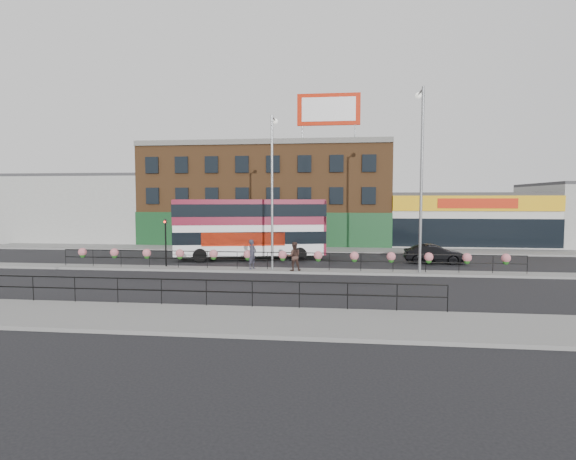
# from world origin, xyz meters

# --- Properties ---
(ground) EXTENTS (120.00, 120.00, 0.00)m
(ground) POSITION_xyz_m (0.00, 0.00, 0.00)
(ground) COLOR black
(ground) RESTS_ON ground
(south_pavement) EXTENTS (60.00, 4.00, 0.15)m
(south_pavement) POSITION_xyz_m (0.00, -12.00, 0.07)
(south_pavement) COLOR gray
(south_pavement) RESTS_ON ground
(north_pavement) EXTENTS (60.00, 4.00, 0.15)m
(north_pavement) POSITION_xyz_m (0.00, 12.00, 0.07)
(north_pavement) COLOR gray
(north_pavement) RESTS_ON ground
(median) EXTENTS (60.00, 1.60, 0.15)m
(median) POSITION_xyz_m (0.00, 0.00, 0.07)
(median) COLOR gray
(median) RESTS_ON ground
(yellow_line_inner) EXTENTS (60.00, 0.10, 0.01)m
(yellow_line_inner) POSITION_xyz_m (0.00, -9.70, 0.01)
(yellow_line_inner) COLOR gold
(yellow_line_inner) RESTS_ON ground
(yellow_line_outer) EXTENTS (60.00, 0.10, 0.01)m
(yellow_line_outer) POSITION_xyz_m (0.00, -9.88, 0.01)
(yellow_line_outer) COLOR gold
(yellow_line_outer) RESTS_ON ground
(brick_building) EXTENTS (25.00, 12.21, 10.30)m
(brick_building) POSITION_xyz_m (-4.00, 19.96, 5.13)
(brick_building) COLOR brown
(brick_building) RESTS_ON ground
(supermarket) EXTENTS (15.00, 12.25, 5.30)m
(supermarket) POSITION_xyz_m (16.00, 19.90, 2.65)
(supermarket) COLOR silver
(supermarket) RESTS_ON ground
(warehouse_west) EXTENTS (15.50, 12.00, 7.30)m
(warehouse_west) POSITION_xyz_m (-24.25, 20.00, 3.65)
(warehouse_west) COLOR #A6A7A1
(warehouse_west) RESTS_ON ground
(billboard) EXTENTS (6.00, 0.29, 4.40)m
(billboard) POSITION_xyz_m (2.50, 14.99, 13.18)
(billboard) COLOR red
(billboard) RESTS_ON brick_building
(median_railing) EXTENTS (30.04, 0.56, 1.23)m
(median_railing) POSITION_xyz_m (-0.00, 0.00, 1.05)
(median_railing) COLOR black
(median_railing) RESTS_ON median
(south_railing) EXTENTS (20.04, 0.05, 1.12)m
(south_railing) POSITION_xyz_m (-2.00, -10.10, 0.96)
(south_railing) COLOR black
(south_railing) RESTS_ON south_pavement
(double_decker_bus) EXTENTS (11.83, 5.13, 4.66)m
(double_decker_bus) POSITION_xyz_m (-3.22, 5.58, 2.86)
(double_decker_bus) COLOR white
(double_decker_bus) RESTS_ON ground
(car) EXTENTS (1.62, 4.26, 1.39)m
(car) POSITION_xyz_m (10.49, 4.99, 0.69)
(car) COLOR black
(car) RESTS_ON ground
(pedestrian_a) EXTENTS (1.03, 0.97, 1.91)m
(pedestrian_a) POSITION_xyz_m (-2.00, 0.03, 1.11)
(pedestrian_a) COLOR #302F3D
(pedestrian_a) RESTS_ON median
(pedestrian_b) EXTENTS (1.16, 1.03, 1.83)m
(pedestrian_b) POSITION_xyz_m (0.78, -0.43, 1.07)
(pedestrian_b) COLOR #422C25
(pedestrian_b) RESTS_ON median
(lamp_column_west) EXTENTS (0.36, 1.74, 9.91)m
(lamp_column_west) POSITION_xyz_m (-0.69, 0.31, 6.02)
(lamp_column_west) COLOR gray
(lamp_column_west) RESTS_ON median
(lamp_column_east) EXTENTS (0.41, 2.00, 11.39)m
(lamp_column_east) POSITION_xyz_m (8.61, 0.20, 6.90)
(lamp_column_east) COLOR gray
(lamp_column_east) RESTS_ON median
(traffic_light_median) EXTENTS (0.15, 0.28, 3.65)m
(traffic_light_median) POSITION_xyz_m (-8.00, 0.39, 2.47)
(traffic_light_median) COLOR black
(traffic_light_median) RESTS_ON median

